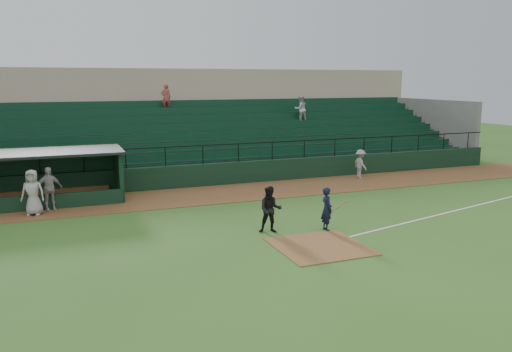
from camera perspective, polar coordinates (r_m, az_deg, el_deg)
name	(u,v)px	position (r m, az deg, el deg)	size (l,w,h in m)	color
ground	(307,238)	(18.40, 5.71, -7.00)	(90.00, 90.00, 0.00)	#325E1E
warning_track	(234,193)	(25.53, -2.45, -1.89)	(40.00, 4.00, 0.03)	brown
home_plate_dirt	(320,246)	(17.55, 7.20, -7.86)	(3.00, 3.00, 0.03)	brown
foul_line	(458,210)	(23.87, 21.77, -3.58)	(18.00, 0.09, 0.01)	white
stadium_structure	(192,132)	(33.20, -7.23, 4.96)	(38.00, 13.08, 6.40)	black
dugout	(22,175)	(25.56, -24.85, 0.15)	(8.90, 3.20, 2.42)	black
batter_at_plate	(327,209)	(19.21, 7.98, -3.69)	(1.02, 0.69, 1.67)	black
umpire	(270,209)	(18.78, 1.62, -3.79)	(0.85, 0.67, 1.76)	black
runner	(360,164)	(29.69, 11.67, 1.34)	(1.07, 0.62, 1.66)	gray
dugout_player_a	(49,189)	(23.62, -22.30, -1.33)	(1.11, 0.46, 1.90)	#AAA49F
dugout_player_b	(33,192)	(23.05, -23.84, -1.70)	(0.94, 0.61, 1.92)	#ACA7A1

